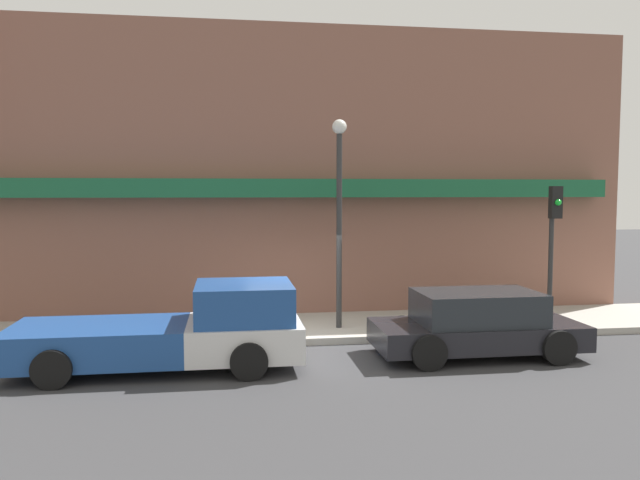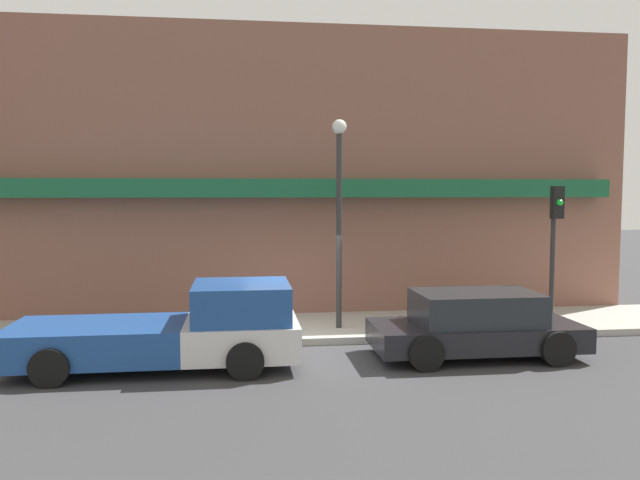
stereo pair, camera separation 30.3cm
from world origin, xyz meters
The scene contains 8 objects.
ground_plane centered at (0.00, 0.00, 0.00)m, with size 80.00×80.00×0.00m, color #38383A.
sidewalk centered at (0.00, 1.55, 0.09)m, with size 36.00×3.09×0.17m.
building centered at (-0.02, 4.57, 4.09)m, with size 19.80×3.80×10.97m.
pickup_truck centered at (-2.66, -1.39, 0.76)m, with size 5.73×2.31×1.70m.
parked_car centered at (3.67, -1.39, 0.70)m, with size 4.49×2.09×1.42m.
fire_hydrant centered at (3.03, 0.83, 0.52)m, with size 0.17×0.17×0.71m.
street_lamp centered at (1.06, 1.09, 3.43)m, with size 0.36×0.36×5.17m.
traffic_light centered at (6.36, 0.37, 2.61)m, with size 0.28×0.42×3.54m.
Camera 1 is at (-1.68, -14.11, 3.58)m, focal length 35.00 mm.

